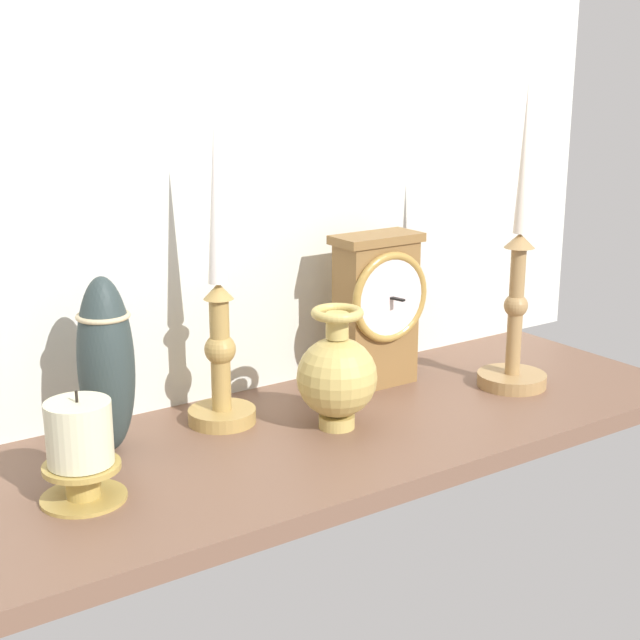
{
  "coord_description": "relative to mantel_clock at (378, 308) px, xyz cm",
  "views": [
    {
      "loc": [
        -64.42,
        -89.13,
        43.89
      ],
      "look_at": [
        -2.79,
        0.0,
        14.0
      ],
      "focal_mm": 52.6,
      "sensor_mm": 36.0,
      "label": 1
    }
  ],
  "objects": [
    {
      "name": "ground_plane",
      "position": [
        -13.24,
        -9.15,
        -12.38
      ],
      "size": [
        100.0,
        36.0,
        2.4
      ],
      "primitive_type": "cube",
      "color": "brown"
    },
    {
      "name": "mantel_clock",
      "position": [
        0.0,
        0.0,
        0.0
      ],
      "size": [
        12.57,
        8.67,
        21.39
      ],
      "color": "olive",
      "rests_on": "ground_plane"
    },
    {
      "name": "tall_ceramic_vase",
      "position": [
        -39.84,
        -0.5,
        -0.61
      ],
      "size": [
        6.53,
        6.53,
        20.85
      ],
      "color": "#2D3A3A",
      "rests_on": "ground_plane"
    },
    {
      "name": "back_wall",
      "position": [
        -13.24,
        9.35,
        21.32
      ],
      "size": [
        120.0,
        2.0,
        65.0
      ],
      "primitive_type": "cube",
      "color": "silver",
      "rests_on": "ground_plane"
    },
    {
      "name": "pillar_candle_front",
      "position": [
        -47.31,
        -11.21,
        -5.63
      ],
      "size": [
        8.97,
        8.97,
        11.96
      ],
      "color": "#B19345",
      "rests_on": "ground_plane"
    },
    {
      "name": "candlestick_tall_left",
      "position": [
        15.25,
        -11.24,
        0.4
      ],
      "size": [
        9.64,
        9.64,
        41.6
      ],
      "color": "#A47F4D",
      "rests_on": "ground_plane"
    },
    {
      "name": "candlestick_tall_center",
      "position": [
        -24.97,
        -0.36,
        0.84
      ],
      "size": [
        8.55,
        8.55,
        37.51
      ],
      "color": "#AD8B4A",
      "rests_on": "ground_plane"
    },
    {
      "name": "brass_vase_bulbous",
      "position": [
        -14.05,
        -9.94,
        -4.25
      ],
      "size": [
        9.98,
        9.98,
        15.33
      ],
      "color": "tan",
      "rests_on": "ground_plane"
    }
  ]
}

